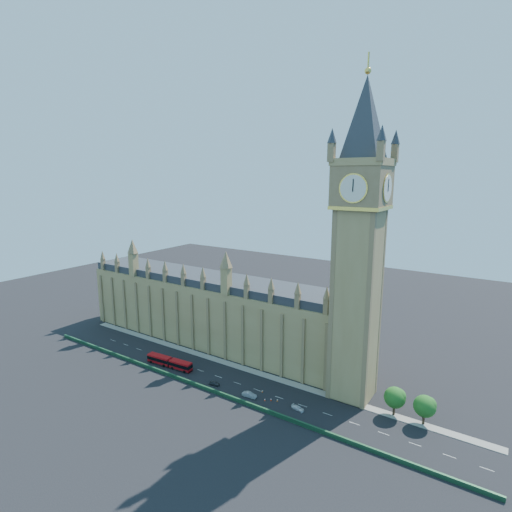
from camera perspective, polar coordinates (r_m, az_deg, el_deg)
The scene contains 15 objects.
ground at distance 140.69m, azimuth -4.06°, elevation -17.23°, with size 400.00×400.00×0.00m, color black.
palace_westminster at distance 165.28m, azimuth -6.44°, elevation -7.57°, with size 120.00×20.00×28.00m.
elizabeth_tower at distance 118.66m, azimuth 14.66°, elevation 4.85°, with size 20.59×20.59×105.00m.
bridge_parapet at distance 134.29m, azimuth -6.52°, elevation -18.48°, with size 160.00×0.60×1.20m, color #1E4C2D.
kerb_north at distance 147.42m, azimuth -1.74°, elevation -15.76°, with size 160.00×3.00×0.16m, color gray.
tree_east_near at distance 126.42m, azimuth 19.33°, elevation -18.49°, with size 6.00×6.00×8.50m.
tree_east_far at distance 125.20m, azimuth 23.08°, elevation -19.10°, with size 6.00×6.00×8.50m.
red_bus at distance 151.28m, azimuth -12.27°, elevation -14.60°, with size 18.96×4.21×3.20m.
car_grey at distance 137.75m, azimuth -5.99°, elevation -17.63°, with size 1.50×3.72×1.27m, color #383A3F.
car_silver at distance 130.72m, azimuth -0.95°, elevation -19.21°, with size 1.63×4.68×1.54m, color #929499.
car_white at distance 125.45m, azimuth 5.98°, elevation -20.81°, with size 1.63×4.01×1.16m, color silver.
cone_a at distance 133.32m, azimuth 0.92°, elevation -18.76°, with size 0.47×0.47×0.72m.
cone_b at distance 129.05m, azimuth 3.07°, elevation -19.88°, with size 0.53×0.53×0.70m.
cone_c at distance 129.26m, azimuth 2.16°, elevation -19.81°, with size 0.48×0.48×0.72m.
cone_d at distance 129.18m, azimuth 1.27°, elevation -19.83°, with size 0.47×0.47×0.72m.
Camera 1 is at (75.52, -97.87, 67.17)m, focal length 28.00 mm.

